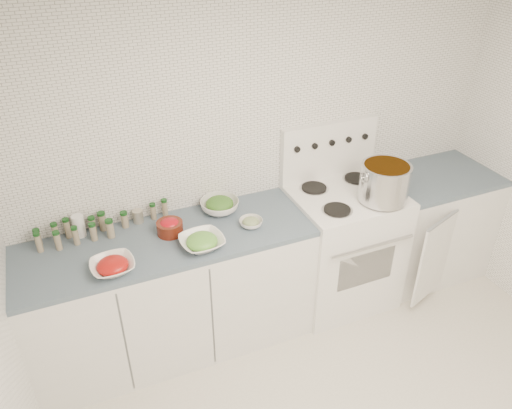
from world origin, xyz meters
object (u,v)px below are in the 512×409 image
(stock_pot, at_px, (385,181))
(bowl_tomato, at_px, (113,266))
(bowl_snowpea, at_px, (202,242))
(stove, at_px, (341,243))

(stock_pot, xyz_separation_m, bowl_tomato, (-1.84, -0.00, -0.15))
(stock_pot, xyz_separation_m, bowl_snowpea, (-1.30, 0.02, -0.15))
(stove, xyz_separation_m, stock_pot, (0.17, -0.18, 0.59))
(bowl_tomato, distance_m, bowl_snowpea, 0.54)
(stove, xyz_separation_m, bowl_tomato, (-1.66, -0.18, 0.44))
(stock_pot, relative_size, bowl_snowpea, 1.25)
(bowl_snowpea, bearing_deg, stove, 8.12)
(bowl_tomato, bearing_deg, bowl_snowpea, 2.14)
(stove, xyz_separation_m, bowl_snowpea, (-1.12, -0.16, 0.44))
(stove, height_order, bowl_snowpea, stove)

